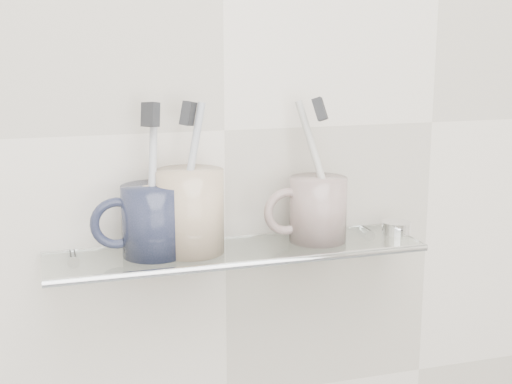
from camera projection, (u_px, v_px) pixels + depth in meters
name	position (u px, v px, depth m)	size (l,w,h in m)	color
wall_back	(224.00, 130.00, 0.97)	(2.50, 2.50, 0.00)	silver
shelf_glass	(237.00, 251.00, 0.95)	(0.50, 0.12, 0.01)	silver
shelf_rail	(249.00, 264.00, 0.89)	(0.01, 0.01, 0.50)	silver
bracket_left	(73.00, 263.00, 0.93)	(0.02, 0.02, 0.03)	silver
bracket_right	(366.00, 237.00, 1.05)	(0.02, 0.02, 0.03)	silver
mug_left	(154.00, 220.00, 0.91)	(0.08, 0.08, 0.09)	black
mug_left_handle	(117.00, 223.00, 0.90)	(0.07, 0.07, 0.01)	black
toothbrush_left	(152.00, 178.00, 0.90)	(0.01, 0.01, 0.19)	silver
bristles_left	(150.00, 115.00, 0.88)	(0.01, 0.02, 0.03)	#27282B
mug_center	(190.00, 211.00, 0.92)	(0.09, 0.09, 0.11)	beige
mug_center_handle	(152.00, 214.00, 0.91)	(0.08, 0.08, 0.01)	beige
toothbrush_center	(189.00, 176.00, 0.91)	(0.01, 0.01, 0.19)	#ACB8C6
bristles_center	(188.00, 113.00, 0.89)	(0.01, 0.02, 0.03)	#27282B
mug_right	(318.00, 209.00, 0.97)	(0.08, 0.08, 0.09)	silver
mug_right_handle	(287.00, 212.00, 0.96)	(0.07, 0.07, 0.01)	silver
toothbrush_right	(319.00, 168.00, 0.96)	(0.01, 0.01, 0.19)	#BBB5A0
bristles_right	(320.00, 109.00, 0.94)	(0.01, 0.02, 0.03)	#27282B
chrome_cap	(396.00, 228.00, 1.02)	(0.04, 0.04, 0.02)	silver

